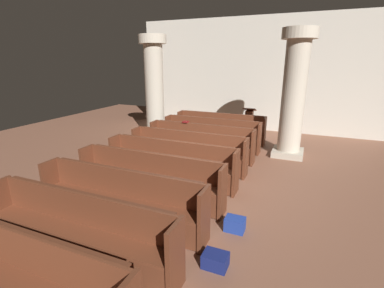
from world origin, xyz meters
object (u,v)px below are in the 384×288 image
Objects in this scene: pew_row_7 at (77,227)px; pillar_aisle_side at (294,93)px; pew_row_8 at (11,274)px; lectern at (249,124)px; pew_row_3 at (188,149)px; pew_row_6 at (120,197)px; pew_row_0 at (220,126)px; pew_row_2 at (201,140)px; pew_row_4 at (171,161)px; kneeler_box_blue at (235,224)px; pillar_far_side at (154,86)px; kneeler_box_navy at (215,260)px; pew_row_5 at (149,176)px; pew_row_1 at (211,133)px; hymn_book at (186,122)px.

pillar_aisle_side is (2.43, 6.07, 1.39)m from pew_row_7.
pew_row_8 is 9.11m from lectern.
pew_row_6 is at bearing -90.00° from pew_row_3.
pew_row_0 is 1.00× the size of pew_row_7.
pew_row_4 is at bearing -90.00° from pew_row_2.
pew_row_6 is at bearing -115.51° from pillar_aisle_side.
pew_row_4 and pew_row_7 have the same top height.
kneeler_box_blue is (1.92, -3.34, -0.41)m from pew_row_2.
pillar_aisle_side is at bearing 25.70° from pew_row_2.
pillar_aisle_side reaches higher than pew_row_3.
pew_row_6 is 7.16m from lectern.
pillar_far_side reaches higher than pew_row_3.
pew_row_4 is 4.20m from pillar_aisle_side.
pew_row_0 is 9.11× the size of kneeler_box_navy.
pew_row_7 is (0.00, -0.98, 0.00)m from pew_row_6.
pew_row_3 is 9.54× the size of kneeler_box_blue.
pew_row_5 is 5.18m from pillar_far_side.
pew_row_8 is (0.00, -0.98, 0.00)m from pew_row_7.
pillar_far_side is at bearing 110.56° from pew_row_7.
pew_row_0 is 0.87× the size of pillar_aisle_side.
pew_row_5 is (0.00, -0.98, 0.00)m from pew_row_4.
pew_row_4 is (0.00, -1.96, 0.00)m from pew_row_2.
kneeler_box_blue is (1.92, 1.57, -0.41)m from pew_row_7.
lectern reaches higher than pew_row_4.
pew_row_0 is 1.00× the size of pew_row_5.
pillar_aisle_side is at bearing -3.22° from pillar_far_side.
pew_row_4 is 1.00× the size of pew_row_6.
hymn_book is at bearing -125.86° from pew_row_1.
pew_row_5 is at bearing 90.00° from pew_row_7.
pew_row_7 is at bearing -90.00° from pew_row_5.
pew_row_0 is 2.97× the size of lectern.
pew_row_3 is at bearing 90.00° from pew_row_5.
pew_row_2 is at bearing 90.00° from pew_row_5.
pew_row_7 is at bearing -90.00° from pew_row_4.
pew_row_2 is 3.29m from lectern.
lectern reaches higher than hymn_book.
pew_row_4 is (0.00, -2.94, 0.00)m from pew_row_1.
pillar_far_side is at bearing 126.59° from kneeler_box_navy.
pew_row_5 is 2.97× the size of lectern.
kneeler_box_navy is at bearing -70.37° from pew_row_1.
kneeler_box_navy is (1.88, -4.30, -0.42)m from pew_row_2.
pew_row_2 is 3.11m from pillar_far_side.
pillar_far_side is 3.90m from lectern.
hymn_book is (1.81, -1.25, -0.91)m from pillar_far_side.
pew_row_3 is (0.00, -2.94, 0.00)m from pew_row_0.
kneeler_box_blue is at bearing -35.68° from pew_row_4.
pew_row_3 is at bearing -100.73° from lectern.
hymn_book is at bearing 100.41° from pew_row_5.
pillar_far_side is (-4.81, 0.27, 0.00)m from pillar_aisle_side.
pew_row_1 reaches higher than kneeler_box_blue.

